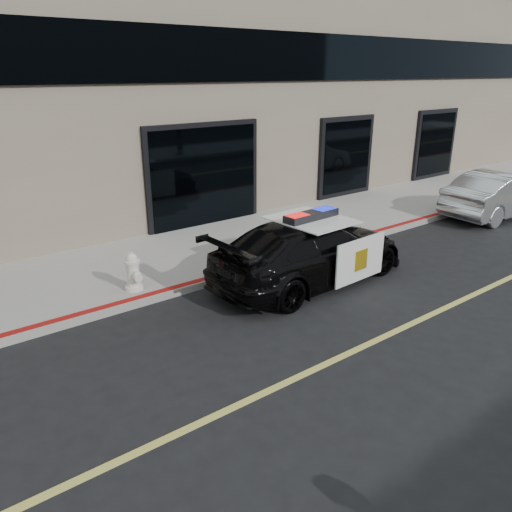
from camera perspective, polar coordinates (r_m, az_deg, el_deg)
ground at (r=10.03m, az=21.23°, el=-5.37°), size 120.00×120.00×0.00m
sidewalk_n at (r=13.22m, az=1.88°, el=2.56°), size 60.00×3.50×0.15m
building_n at (r=17.07m, az=-10.38°, el=26.44°), size 60.00×7.00×12.00m
police_car at (r=10.28m, az=6.20°, el=0.63°), size 2.34×4.74×1.49m
silver_sedan at (r=16.64m, az=26.23°, el=6.36°), size 1.89×4.27×1.35m
fire_hydrant at (r=9.83m, az=-13.87°, el=-1.83°), size 0.34×0.47×0.76m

